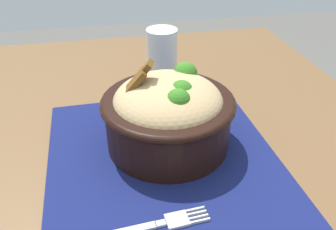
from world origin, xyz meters
TOP-DOWN VIEW (x-y plane):
  - placemat at (-0.03, 0.03)m, footprint 0.41×0.33m
  - bowl at (-0.09, 0.04)m, footprint 0.22×0.22m
  - fork at (0.06, 0.00)m, footprint 0.03×0.13m
  - drinking_glass at (-0.32, 0.07)m, footprint 0.06×0.06m

SIDE VIEW (x-z plane):
  - placemat at x=-0.03m, z-range 0.77..0.77m
  - fork at x=0.06m, z-range 0.77..0.77m
  - drinking_glass at x=-0.32m, z-range 0.76..0.86m
  - bowl at x=-0.09m, z-range 0.76..0.89m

